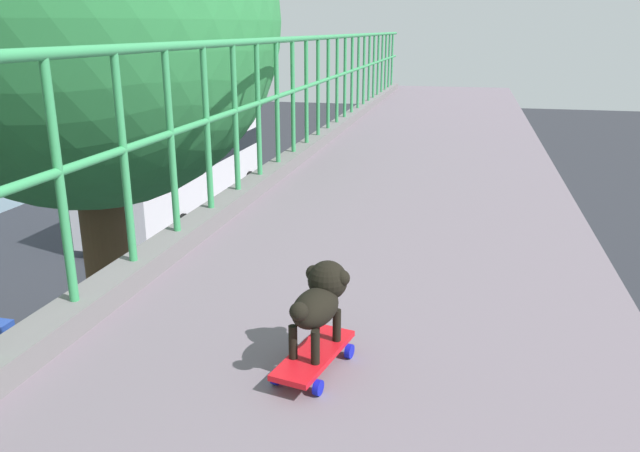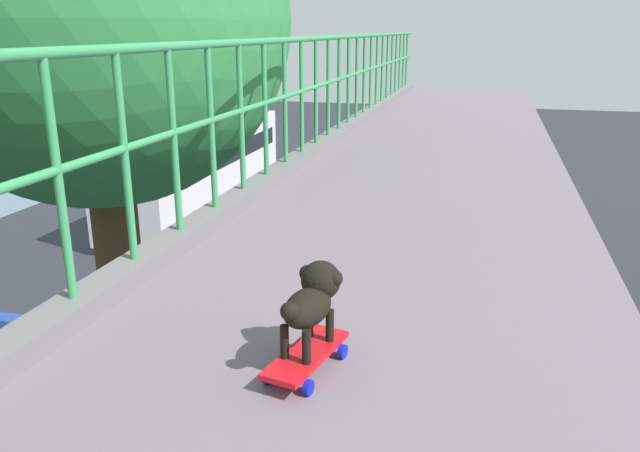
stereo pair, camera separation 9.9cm
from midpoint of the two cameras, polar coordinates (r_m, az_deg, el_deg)
city_bus at (r=24.78m, az=-12.51°, el=5.35°), size 2.75×10.94×3.41m
roadside_tree_mid at (r=7.53m, az=-21.18°, el=16.31°), size 4.28×4.28×9.10m
toy_skateboard at (r=2.64m, az=-1.64°, el=-11.75°), size 0.28×0.51×0.09m
small_dog at (r=2.59m, az=-1.08°, el=-6.52°), size 0.23×0.42×0.35m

